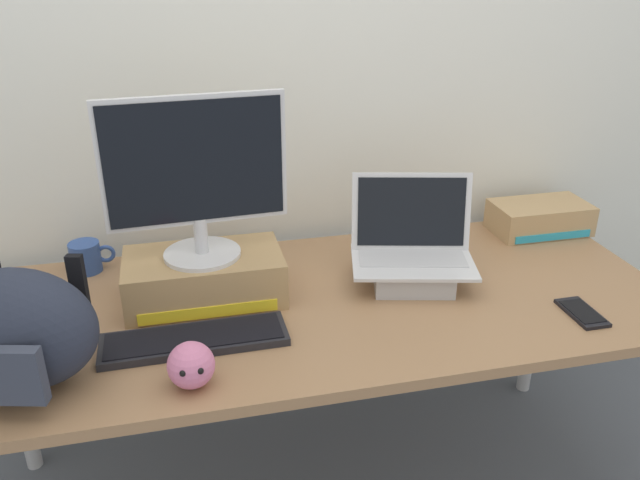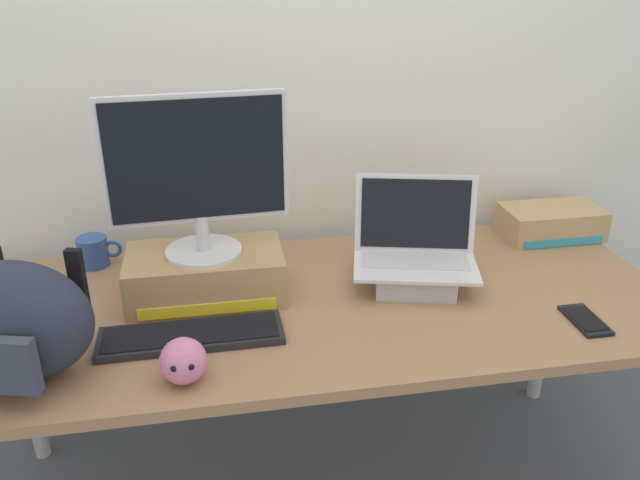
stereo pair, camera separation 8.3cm
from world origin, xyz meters
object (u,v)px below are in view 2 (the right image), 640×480
desktop_monitor (197,174)px  open_laptop (415,264)px  toner_box_yellow (206,274)px  plush_toy (183,361)px  toner_box_cyan (551,222)px  external_keyboard (191,336)px  cell_phone (585,320)px  coffee_mug (94,252)px  messenger_backpack (14,322)px

desktop_monitor → open_laptop: size_ratio=1.20×
toner_box_yellow → plush_toy: bearing=-98.3°
toner_box_cyan → external_keyboard: bearing=-160.2°
open_laptop → toner_box_cyan: open_laptop is taller
open_laptop → cell_phone: open_laptop is taller
desktop_monitor → cell_phone: 1.07m
open_laptop → coffee_mug: (-0.92, 0.28, -0.02)m
toner_box_yellow → toner_box_cyan: (1.14, 0.21, -0.01)m
coffee_mug → open_laptop: bearing=-17.0°
plush_toy → toner_box_yellow: bearing=81.7°
desktop_monitor → toner_box_cyan: 1.20m
toner_box_yellow → toner_box_cyan: size_ratio=1.32×
open_laptop → messenger_backpack: 1.04m
toner_box_yellow → cell_phone: size_ratio=2.82×
toner_box_cyan → toner_box_yellow: bearing=-169.8°
desktop_monitor → messenger_backpack: (-0.41, -0.30, -0.22)m
coffee_mug → toner_box_cyan: bearing=-1.6°
messenger_backpack → coffee_mug: (0.08, 0.55, -0.09)m
toner_box_yellow → open_laptop: bearing=-3.5°
toner_box_yellow → plush_toy: toner_box_yellow is taller
plush_toy → toner_box_cyan: plush_toy is taller
cell_phone → external_keyboard: bearing=174.4°
desktop_monitor → plush_toy: size_ratio=4.46×
toner_box_yellow → messenger_backpack: bearing=-144.1°
messenger_backpack → toner_box_cyan: bearing=32.3°
desktop_monitor → cell_phone: desktop_monitor is taller
toner_box_yellow → external_keyboard: bearing=-101.0°
toner_box_yellow → cell_phone: bearing=-18.3°
toner_box_cyan → cell_phone: bearing=-108.9°
cell_phone → toner_box_cyan: size_ratio=0.47×
open_laptop → messenger_backpack: open_laptop is taller
plush_toy → cell_phone: bearing=3.8°
open_laptop → messenger_backpack: size_ratio=1.00×
toner_box_yellow → toner_box_cyan: bearing=10.2°
messenger_backpack → plush_toy: size_ratio=3.73×
desktop_monitor → cell_phone: size_ratio=3.13×
coffee_mug → desktop_monitor: bearing=-36.6°
coffee_mug → cell_phone: (1.29, -0.56, -0.04)m
toner_box_cyan → desktop_monitor: bearing=-169.7°
desktop_monitor → messenger_backpack: size_ratio=1.20×
messenger_backpack → toner_box_cyan: (1.55, 0.50, -0.09)m
desktop_monitor → messenger_backpack: 0.55m
desktop_monitor → coffee_mug: size_ratio=3.57×
desktop_monitor → messenger_backpack: bearing=-147.7°
external_keyboard → coffee_mug: bearing=121.1°
toner_box_yellow → messenger_backpack: messenger_backpack is taller
coffee_mug → plush_toy: 0.69m
external_keyboard → coffee_mug: coffee_mug is taller
open_laptop → toner_box_yellow: bearing=-169.7°
messenger_backpack → cell_phone: bearing=13.5°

